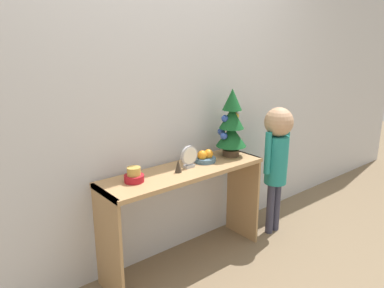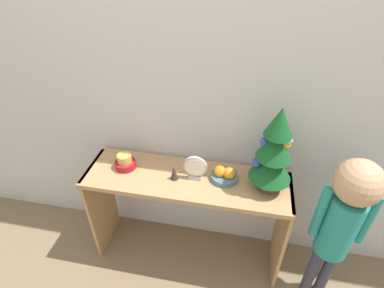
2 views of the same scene
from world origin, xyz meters
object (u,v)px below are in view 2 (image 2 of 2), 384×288
(fruit_bowl, at_px, (225,174))
(figurine, at_px, (174,173))
(desk_clock, at_px, (195,168))
(mini_tree, at_px, (274,153))
(singing_bowl, at_px, (125,162))
(child_figure, at_px, (344,216))

(fruit_bowl, bearing_deg, figurine, -169.28)
(desk_clock, bearing_deg, mini_tree, 0.95)
(mini_tree, bearing_deg, fruit_bowl, 175.57)
(singing_bowl, height_order, figurine, singing_bowl)
(singing_bowl, distance_m, figurine, 0.32)
(desk_clock, height_order, child_figure, child_figure)
(singing_bowl, xyz_separation_m, child_figure, (1.24, -0.15, -0.04))
(fruit_bowl, height_order, singing_bowl, singing_bowl)
(figurine, bearing_deg, desk_clock, 13.53)
(fruit_bowl, relative_size, singing_bowl, 1.28)
(singing_bowl, height_order, child_figure, child_figure)
(fruit_bowl, height_order, figurine, same)
(mini_tree, xyz_separation_m, child_figure, (0.39, -0.14, -0.24))
(fruit_bowl, bearing_deg, mini_tree, -4.43)
(mini_tree, relative_size, figurine, 5.66)
(figurine, distance_m, child_figure, 0.93)
(fruit_bowl, distance_m, child_figure, 0.65)
(child_figure, bearing_deg, mini_tree, 159.82)
(mini_tree, distance_m, desk_clock, 0.45)
(child_figure, bearing_deg, fruit_bowl, 165.71)
(mini_tree, xyz_separation_m, fruit_bowl, (-0.25, 0.02, -0.21))
(fruit_bowl, distance_m, singing_bowl, 0.61)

